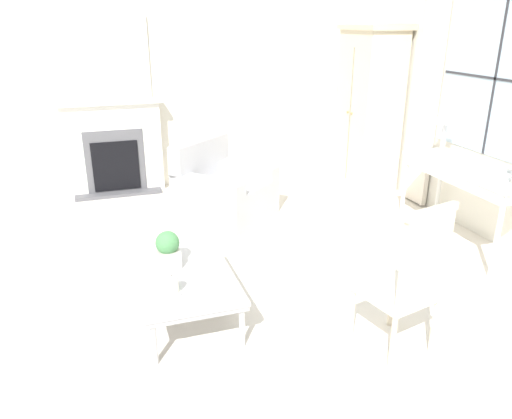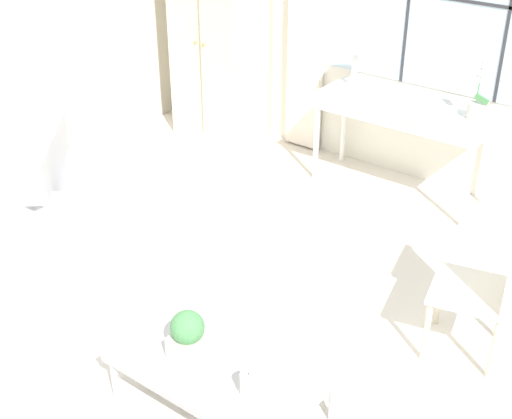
{
  "view_description": "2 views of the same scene",
  "coord_description": "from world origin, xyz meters",
  "px_view_note": "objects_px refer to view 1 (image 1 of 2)",
  "views": [
    {
      "loc": [
        3.52,
        -0.72,
        2.13
      ],
      "look_at": [
        0.12,
        0.4,
        0.75
      ],
      "focal_mm": 35.0,
      "sensor_mm": 36.0,
      "label": 1
    },
    {
      "loc": [
        2.1,
        -2.36,
        2.88
      ],
      "look_at": [
        0.05,
        0.35,
        0.94
      ],
      "focal_mm": 50.0,
      "sensor_mm": 36.0,
      "label": 2
    }
  ],
  "objects_px": {
    "table_lamp": "(446,117)",
    "coffee_table": "(184,277)",
    "fireplace": "(113,138)",
    "potted_plant_small": "(168,249)",
    "side_chair_wooden": "(411,277)",
    "console_table": "(469,175)",
    "armoire": "(369,109)",
    "armchair_upholstered": "(224,193)",
    "pillar_candle": "(172,286)"
  },
  "relations": [
    {
      "from": "table_lamp",
      "to": "coffee_table",
      "type": "bearing_deg",
      "value": -71.9
    },
    {
      "from": "fireplace",
      "to": "coffee_table",
      "type": "xyz_separation_m",
      "value": [
        3.15,
        0.29,
        -0.38
      ]
    },
    {
      "from": "table_lamp",
      "to": "potted_plant_small",
      "type": "bearing_deg",
      "value": -75.0
    },
    {
      "from": "side_chair_wooden",
      "to": "console_table",
      "type": "bearing_deg",
      "value": 130.93
    },
    {
      "from": "armoire",
      "to": "side_chair_wooden",
      "type": "height_order",
      "value": "armoire"
    },
    {
      "from": "table_lamp",
      "to": "coffee_table",
      "type": "height_order",
      "value": "table_lamp"
    },
    {
      "from": "console_table",
      "to": "potted_plant_small",
      "type": "distance_m",
      "value": 2.98
    },
    {
      "from": "coffee_table",
      "to": "potted_plant_small",
      "type": "height_order",
      "value": "potted_plant_small"
    },
    {
      "from": "armchair_upholstered",
      "to": "side_chair_wooden",
      "type": "xyz_separation_m",
      "value": [
        2.81,
        0.49,
        0.31
      ]
    },
    {
      "from": "console_table",
      "to": "table_lamp",
      "type": "bearing_deg",
      "value": 172.4
    },
    {
      "from": "armoire",
      "to": "console_table",
      "type": "bearing_deg",
      "value": -0.5
    },
    {
      "from": "fireplace",
      "to": "side_chair_wooden",
      "type": "distance_m",
      "value": 4.39
    },
    {
      "from": "fireplace",
      "to": "armoire",
      "type": "xyz_separation_m",
      "value": [
        0.75,
        3.18,
        0.32
      ]
    },
    {
      "from": "fireplace",
      "to": "table_lamp",
      "type": "height_order",
      "value": "fireplace"
    },
    {
      "from": "armoire",
      "to": "armchair_upholstered",
      "type": "relative_size",
      "value": 1.63
    },
    {
      "from": "console_table",
      "to": "pillar_candle",
      "type": "distance_m",
      "value": 3.09
    },
    {
      "from": "armoire",
      "to": "coffee_table",
      "type": "relative_size",
      "value": 1.83
    },
    {
      "from": "armoire",
      "to": "coffee_table",
      "type": "distance_m",
      "value": 3.82
    },
    {
      "from": "potted_plant_small",
      "to": "side_chair_wooden",
      "type": "bearing_deg",
      "value": 51.52
    },
    {
      "from": "armchair_upholstered",
      "to": "fireplace",
      "type": "bearing_deg",
      "value": -139.53
    },
    {
      "from": "armchair_upholstered",
      "to": "armoire",
      "type": "bearing_deg",
      "value": 104.26
    },
    {
      "from": "coffee_table",
      "to": "potted_plant_small",
      "type": "relative_size",
      "value": 4.03
    },
    {
      "from": "armchair_upholstered",
      "to": "pillar_candle",
      "type": "xyz_separation_m",
      "value": [
        2.15,
        -0.92,
        0.15
      ]
    },
    {
      "from": "console_table",
      "to": "armchair_upholstered",
      "type": "relative_size",
      "value": 1.16
    },
    {
      "from": "armchair_upholstered",
      "to": "potted_plant_small",
      "type": "height_order",
      "value": "armchair_upholstered"
    },
    {
      "from": "armoire",
      "to": "coffee_table",
      "type": "bearing_deg",
      "value": -50.28
    },
    {
      "from": "console_table",
      "to": "potted_plant_small",
      "type": "bearing_deg",
      "value": -84.53
    },
    {
      "from": "table_lamp",
      "to": "coffee_table",
      "type": "relative_size",
      "value": 0.44
    },
    {
      "from": "fireplace",
      "to": "armchair_upholstered",
      "type": "relative_size",
      "value": 1.72
    },
    {
      "from": "console_table",
      "to": "pillar_candle",
      "type": "bearing_deg",
      "value": -76.6
    },
    {
      "from": "table_lamp",
      "to": "side_chair_wooden",
      "type": "xyz_separation_m",
      "value": [
        1.9,
        -1.65,
        -0.58
      ]
    },
    {
      "from": "fireplace",
      "to": "console_table",
      "type": "distance_m",
      "value": 4.17
    },
    {
      "from": "side_chair_wooden",
      "to": "potted_plant_small",
      "type": "xyz_separation_m",
      "value": [
        -1.09,
        -1.37,
        -0.09
      ]
    },
    {
      "from": "side_chair_wooden",
      "to": "coffee_table",
      "type": "distance_m",
      "value": 1.62
    },
    {
      "from": "fireplace",
      "to": "potted_plant_small",
      "type": "relative_size",
      "value": 7.77
    },
    {
      "from": "coffee_table",
      "to": "fireplace",
      "type": "bearing_deg",
      "value": -174.69
    },
    {
      "from": "fireplace",
      "to": "console_table",
      "type": "xyz_separation_m",
      "value": [
        2.72,
        3.17,
        0.01
      ]
    },
    {
      "from": "coffee_table",
      "to": "potted_plant_small",
      "type": "distance_m",
      "value": 0.25
    },
    {
      "from": "armoire",
      "to": "armchair_upholstered",
      "type": "distance_m",
      "value": 2.28
    },
    {
      "from": "table_lamp",
      "to": "pillar_candle",
      "type": "height_order",
      "value": "table_lamp"
    },
    {
      "from": "table_lamp",
      "to": "coffee_table",
      "type": "distance_m",
      "value": 3.21
    },
    {
      "from": "table_lamp",
      "to": "potted_plant_small",
      "type": "height_order",
      "value": "table_lamp"
    },
    {
      "from": "side_chair_wooden",
      "to": "potted_plant_small",
      "type": "distance_m",
      "value": 1.75
    },
    {
      "from": "fireplace",
      "to": "armchair_upholstered",
      "type": "xyz_separation_m",
      "value": [
        1.28,
        1.09,
        -0.43
      ]
    },
    {
      "from": "fireplace",
      "to": "console_table",
      "type": "relative_size",
      "value": 1.49
    },
    {
      "from": "armoire",
      "to": "console_table",
      "type": "distance_m",
      "value": 1.99
    },
    {
      "from": "potted_plant_small",
      "to": "fireplace",
      "type": "bearing_deg",
      "value": -175.98
    },
    {
      "from": "fireplace",
      "to": "pillar_candle",
      "type": "relative_size",
      "value": 14.49
    },
    {
      "from": "fireplace",
      "to": "coffee_table",
      "type": "relative_size",
      "value": 1.93
    },
    {
      "from": "armoire",
      "to": "table_lamp",
      "type": "height_order",
      "value": "armoire"
    }
  ]
}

